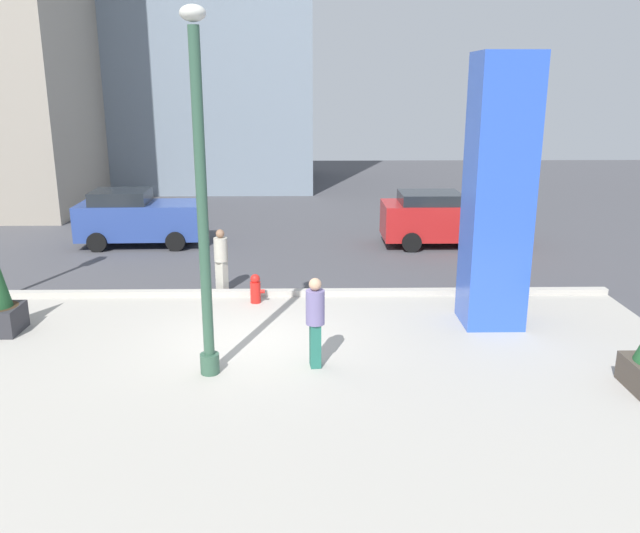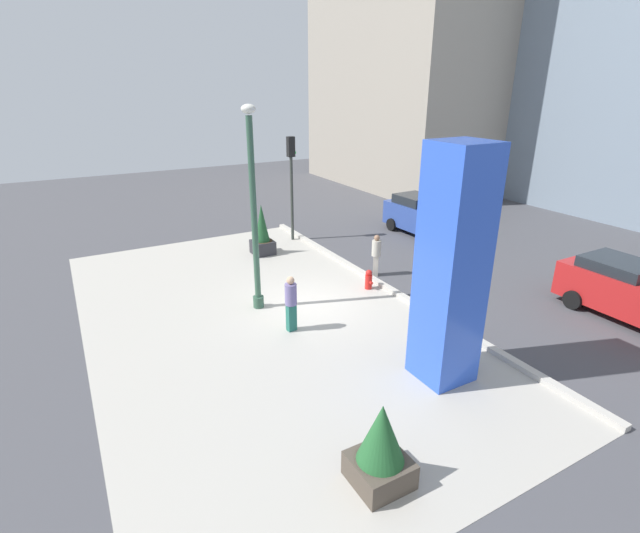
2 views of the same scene
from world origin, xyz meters
The scene contains 10 objects.
ground_plane centered at (0.00, 4.00, 0.00)m, with size 60.00×60.00×0.00m, color #47474C.
plaza_pavement centered at (0.00, -2.00, 0.00)m, with size 18.00×10.00×0.02m, color #ADA89E.
curb_strip centered at (0.00, 3.12, 0.08)m, with size 18.00×0.24×0.16m, color #B7B2A8.
lamp_post centered at (-0.66, -1.58, 3.20)m, with size 0.44×0.44×6.56m.
art_pillar_blue centered at (5.36, 1.06, 2.98)m, with size 1.30×1.30×5.96m, color blue.
fire_hydrant centered at (-0.11, 2.56, 0.37)m, with size 0.36×0.26×0.75m.
car_curb_west centered at (-4.51, 8.80, 0.94)m, with size 4.14×2.11×1.88m.
car_far_lane centered at (5.88, 8.60, 0.92)m, with size 4.44×2.12×1.80m.
pedestrian_by_curb centered at (1.34, -1.30, 1.00)m, with size 0.40×0.40×1.79m.
pedestrian_crossing centered at (-1.07, 3.56, 0.93)m, with size 0.50×0.50×1.67m.
Camera 1 is at (1.21, -13.04, 5.31)m, focal length 36.78 mm.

